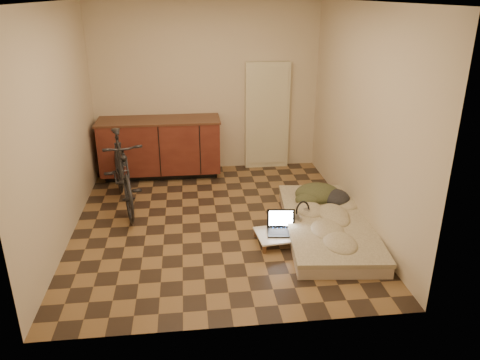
{
  "coord_description": "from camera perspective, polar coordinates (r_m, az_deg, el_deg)",
  "views": [
    {
      "loc": [
        -0.33,
        -5.26,
        2.7
      ],
      "look_at": [
        0.29,
        0.02,
        0.55
      ],
      "focal_mm": 35.0,
      "sensor_mm": 36.0,
      "label": 1
    }
  ],
  "objects": [
    {
      "name": "clothing_pile",
      "position": [
        6.19,
        10.03,
        -1.11
      ],
      "size": [
        0.68,
        0.59,
        0.25
      ],
      "primitive_type": null,
      "rotation": [
        0.0,
        0.0,
        -0.1
      ],
      "color": "#3A3E24",
      "rests_on": "futon"
    },
    {
      "name": "laptop",
      "position": [
        5.46,
        5.06,
        -5.75
      ],
      "size": [
        0.36,
        0.33,
        0.22
      ],
      "rotation": [
        0.0,
        0.0,
        -0.12
      ],
      "color": "black",
      "rests_on": "lap_desk"
    },
    {
      "name": "bicycle",
      "position": [
        6.31,
        -14.21,
        1.45
      ],
      "size": [
        0.9,
        1.78,
        1.11
      ],
      "primitive_type": "imported",
      "rotation": [
        0.0,
        0.0,
        0.24
      ],
      "color": "black",
      "rests_on": "ground"
    },
    {
      "name": "mouse",
      "position": [
        5.5,
        8.09,
        -6.05
      ],
      "size": [
        0.07,
        0.11,
        0.04
      ],
      "primitive_type": "ellipsoid",
      "rotation": [
        0.0,
        0.0,
        0.03
      ],
      "color": "white",
      "rests_on": "lap_desk"
    },
    {
      "name": "cabinets",
      "position": [
        7.33,
        -9.67,
        3.96
      ],
      "size": [
        1.84,
        0.62,
        0.91
      ],
      "color": "black",
      "rests_on": "ground"
    },
    {
      "name": "room_shell",
      "position": [
        5.45,
        -3.03,
        7.12
      ],
      "size": [
        3.5,
        4.0,
        2.6
      ],
      "color": "brown",
      "rests_on": "ground"
    },
    {
      "name": "appliance_panel",
      "position": [
        7.54,
        3.32,
        7.8
      ],
      "size": [
        0.7,
        0.1,
        1.7
      ],
      "primitive_type": "cube",
      "color": "beige",
      "rests_on": "ground"
    },
    {
      "name": "futon",
      "position": [
        5.75,
        10.6,
        -5.4
      ],
      "size": [
        1.2,
        2.16,
        0.18
      ],
      "rotation": [
        0.0,
        0.0,
        -0.1
      ],
      "color": "#C5B39D",
      "rests_on": "ground"
    },
    {
      "name": "lap_desk",
      "position": [
        5.46,
        5.66,
        -6.55
      ],
      "size": [
        0.73,
        0.51,
        0.11
      ],
      "rotation": [
        0.0,
        0.0,
        0.1
      ],
      "color": "brown",
      "rests_on": "ground"
    },
    {
      "name": "headphones",
      "position": [
        5.65,
        7.66,
        -3.68
      ],
      "size": [
        0.36,
        0.36,
        0.18
      ],
      "primitive_type": null,
      "rotation": [
        0.0,
        0.0,
        0.62
      ],
      "color": "black",
      "rests_on": "futon"
    }
  ]
}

